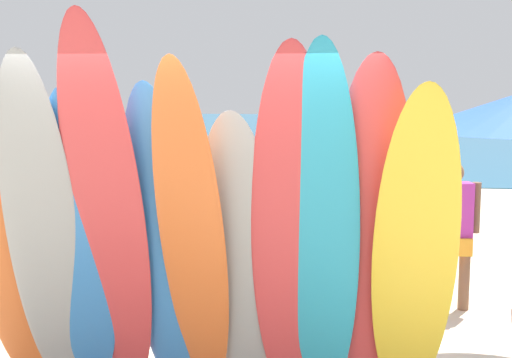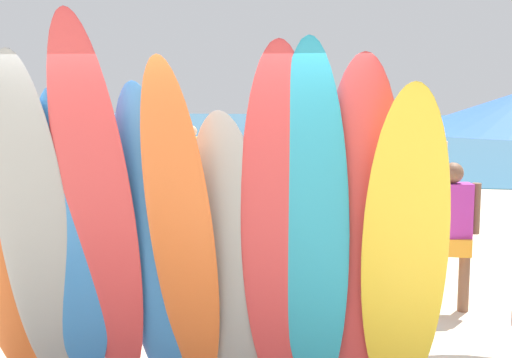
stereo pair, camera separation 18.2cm
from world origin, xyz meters
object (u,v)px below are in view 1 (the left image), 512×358
at_px(surfboard_grey_1, 42,232).
at_px(beachgoer_near_rack, 372,181).
at_px(beachgoer_strolling, 424,168).
at_px(surfboard_rack, 215,306).
at_px(surfboard_yellow_10, 415,257).
at_px(surfboard_orange_5, 192,239).
at_px(surfboard_blue_2, 80,247).
at_px(beachgoer_photographing, 185,163).
at_px(surfboard_red_3, 107,216).
at_px(surfboard_red_9, 370,239).
at_px(surfboard_grey_6, 239,261).
at_px(surfboard_red_7, 291,233).
at_px(distant_boat, 267,158).
at_px(surfboard_orange_0, 1,227).
at_px(surfboard_blue_4, 160,246).
at_px(surfboard_teal_8, 323,233).
at_px(beachgoer_midbeach, 451,226).
at_px(beachgoer_by_water, 394,196).

bearing_deg(surfboard_grey_1, beachgoer_near_rack, 60.57).
relative_size(surfboard_grey_1, beachgoer_strolling, 1.61).
bearing_deg(beachgoer_near_rack, surfboard_rack, -92.47).
bearing_deg(surfboard_yellow_10, surfboard_rack, 155.49).
bearing_deg(beachgoer_near_rack, surfboard_orange_5, -91.22).
height_order(surfboard_blue_2, surfboard_orange_5, surfboard_orange_5).
bearing_deg(beachgoer_photographing, surfboard_red_3, -145.25).
bearing_deg(surfboard_yellow_10, surfboard_red_9, 156.79).
bearing_deg(surfboard_orange_5, surfboard_grey_6, 31.18).
distance_m(surfboard_red_7, distant_boat, 16.53).
bearing_deg(surfboard_orange_0, surfboard_blue_2, 3.18).
distance_m(surfboard_orange_0, surfboard_blue_4, 1.16).
relative_size(surfboard_grey_6, surfboard_red_7, 0.83).
bearing_deg(surfboard_blue_2, surfboard_teal_8, -4.56).
relative_size(surfboard_blue_4, beachgoer_strolling, 1.47).
bearing_deg(surfboard_red_7, beachgoer_strolling, 73.07).
height_order(surfboard_red_3, surfboard_teal_8, surfboard_red_3).
distance_m(surfboard_grey_6, beachgoer_midbeach, 3.03).
bearing_deg(surfboard_red_9, distant_boat, 96.22).
bearing_deg(surfboard_blue_2, surfboard_grey_6, -0.21).
bearing_deg(surfboard_teal_8, surfboard_red_7, 177.22).
xyz_separation_m(surfboard_red_7, beachgoer_strolling, (1.63, 7.04, -0.36)).
height_order(surfboard_orange_0, surfboard_red_3, surfboard_red_3).
height_order(surfboard_grey_6, surfboard_yellow_10, surfboard_yellow_10).
height_order(surfboard_grey_6, beachgoer_strolling, surfboard_grey_6).
height_order(surfboard_grey_1, surfboard_blue_4, surfboard_grey_1).
xyz_separation_m(surfboard_grey_1, beachgoer_midbeach, (3.19, 2.58, -0.39)).
height_order(surfboard_grey_1, beachgoer_midbeach, surfboard_grey_1).
bearing_deg(beachgoer_midbeach, surfboard_red_7, 49.28).
relative_size(surfboard_rack, surfboard_grey_1, 1.27).
relative_size(surfboard_grey_1, surfboard_red_7, 0.99).
relative_size(beachgoer_near_rack, beachgoer_midbeach, 1.04).
height_order(surfboard_orange_0, beachgoer_near_rack, surfboard_orange_0).
distance_m(surfboard_blue_4, surfboard_orange_5, 0.30).
relative_size(surfboard_orange_5, surfboard_red_7, 0.98).
bearing_deg(surfboard_yellow_10, beachgoer_by_water, 85.51).
relative_size(surfboard_orange_0, surfboard_yellow_10, 1.09).
xyz_separation_m(surfboard_blue_2, surfboard_red_7, (1.51, 0.02, 0.15)).
bearing_deg(surfboard_teal_8, surfboard_grey_1, -175.26).
relative_size(surfboard_yellow_10, beachgoer_strolling, 1.49).
xyz_separation_m(beachgoer_midbeach, beachgoer_strolling, (0.19, 4.55, 0.06)).
xyz_separation_m(surfboard_rack, surfboard_blue_2, (-0.87, -0.55, 0.57)).
relative_size(surfboard_red_3, beachgoer_photographing, 1.81).
distance_m(surfboard_teal_8, distant_boat, 16.58).
xyz_separation_m(surfboard_grey_1, surfboard_orange_5, (1.08, 0.01, -0.02)).
bearing_deg(surfboard_blue_2, beachgoer_strolling, 61.67).
xyz_separation_m(surfboard_grey_1, surfboard_teal_8, (1.98, 0.07, 0.03)).
height_order(surfboard_yellow_10, beachgoer_photographing, surfboard_yellow_10).
bearing_deg(surfboard_blue_4, surfboard_red_3, -155.28).
relative_size(surfboard_red_3, beachgoer_midbeach, 1.88).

